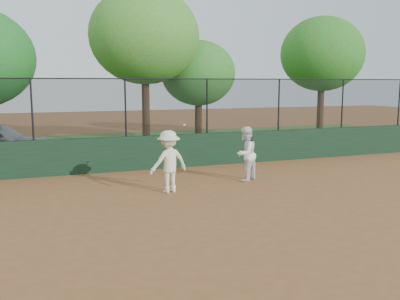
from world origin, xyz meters
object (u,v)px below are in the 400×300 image
object	(u,v)px
tree_3	(198,73)
tree_2	(145,36)
player_second	(245,154)
player_main	(169,162)
tree_4	(323,54)

from	to	relation	value
tree_3	tree_2	bearing A→B (deg)	-163.62
player_second	tree_3	world-z (taller)	tree_3
player_second	tree_3	xyz separation A→B (m)	(1.74, 8.91, 2.66)
player_second	tree_2	world-z (taller)	tree_2
player_main	tree_3	world-z (taller)	tree_3
player_second	tree_4	world-z (taller)	tree_4
player_main	tree_4	xyz separation A→B (m)	(10.57, 7.83, 3.62)
player_main	tree_2	distance (m)	9.74
player_main	tree_2	world-z (taller)	tree_2
player_second	tree_3	size ratio (longest dim) A/B	0.33
player_second	tree_3	distance (m)	9.46
player_main	tree_3	size ratio (longest dim) A/B	0.37
tree_2	player_main	bearing A→B (deg)	-99.66
tree_2	tree_4	world-z (taller)	tree_2
tree_3	tree_4	world-z (taller)	tree_4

